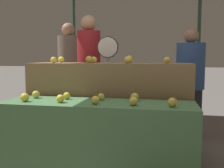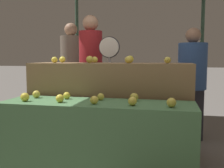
{
  "view_description": "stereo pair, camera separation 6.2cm",
  "coord_description": "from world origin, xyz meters",
  "px_view_note": "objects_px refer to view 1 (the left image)",
  "views": [
    {
      "loc": [
        0.63,
        -2.45,
        1.19
      ],
      "look_at": [
        0.09,
        0.3,
        0.91
      ],
      "focal_mm": 42.0,
      "sensor_mm": 36.0,
      "label": 1
    },
    {
      "loc": [
        0.69,
        -2.44,
        1.19
      ],
      "look_at": [
        0.09,
        0.3,
        0.91
      ],
      "focal_mm": 42.0,
      "sensor_mm": 36.0,
      "label": 2
    }
  ],
  "objects_px": {
    "produce_scale": "(108,65)",
    "person_vendor_at_scale": "(89,65)",
    "person_customer_right": "(190,77)",
    "person_customer_left": "(69,65)"
  },
  "relations": [
    {
      "from": "person_customer_left",
      "to": "person_customer_right",
      "type": "relative_size",
      "value": 1.14
    },
    {
      "from": "person_vendor_at_scale",
      "to": "produce_scale",
      "type": "bearing_deg",
      "value": 131.11
    },
    {
      "from": "produce_scale",
      "to": "person_customer_right",
      "type": "relative_size",
      "value": 0.92
    },
    {
      "from": "produce_scale",
      "to": "person_customer_left",
      "type": "relative_size",
      "value": 0.81
    },
    {
      "from": "produce_scale",
      "to": "person_customer_left",
      "type": "xyz_separation_m",
      "value": [
        -0.98,
        1.07,
        -0.03
      ]
    },
    {
      "from": "produce_scale",
      "to": "person_vendor_at_scale",
      "type": "height_order",
      "value": "person_vendor_at_scale"
    },
    {
      "from": "person_vendor_at_scale",
      "to": "person_customer_right",
      "type": "distance_m",
      "value": 1.51
    },
    {
      "from": "person_vendor_at_scale",
      "to": "person_customer_left",
      "type": "height_order",
      "value": "person_vendor_at_scale"
    },
    {
      "from": "person_vendor_at_scale",
      "to": "person_customer_right",
      "type": "height_order",
      "value": "person_vendor_at_scale"
    },
    {
      "from": "person_customer_left",
      "to": "person_customer_right",
      "type": "distance_m",
      "value": 2.26
    }
  ]
}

